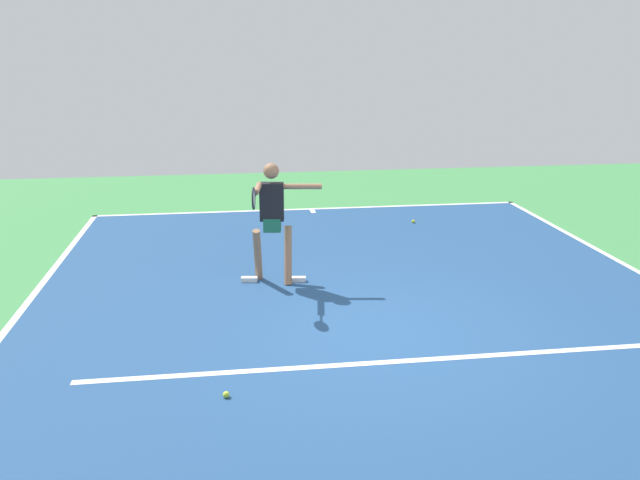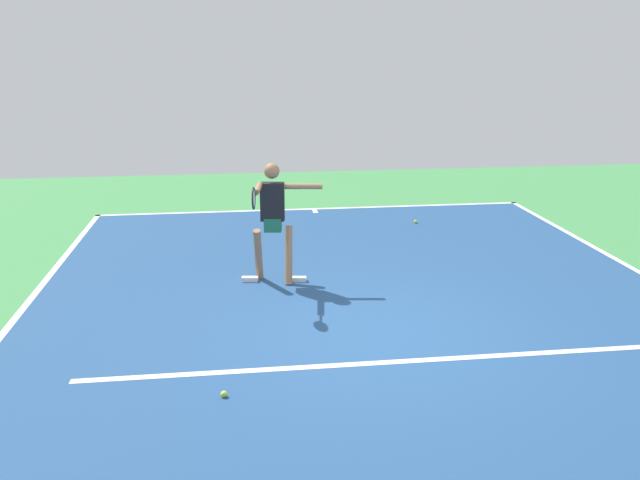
% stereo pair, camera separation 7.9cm
% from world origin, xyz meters
% --- Properties ---
extents(ground_plane, '(21.37, 21.37, 0.00)m').
position_xyz_m(ground_plane, '(0.00, 0.00, 0.00)').
color(ground_plane, '#428E4C').
extents(court_surface, '(9.06, 12.76, 0.00)m').
position_xyz_m(court_surface, '(0.00, 0.00, 0.00)').
color(court_surface, navy).
rests_on(court_surface, ground_plane).
extents(court_line_baseline_near, '(9.06, 0.10, 0.01)m').
position_xyz_m(court_line_baseline_near, '(0.00, -6.33, 0.00)').
color(court_line_baseline_near, white).
rests_on(court_line_baseline_near, ground_plane).
extents(court_line_service, '(6.80, 0.10, 0.01)m').
position_xyz_m(court_line_service, '(0.00, 0.81, 0.00)').
color(court_line_service, white).
rests_on(court_line_service, ground_plane).
extents(court_line_centre_mark, '(0.10, 0.30, 0.01)m').
position_xyz_m(court_line_centre_mark, '(0.00, -6.13, 0.00)').
color(court_line_centre_mark, white).
rests_on(court_line_centre_mark, ground_plane).
extents(tennis_player, '(1.19, 1.24, 1.78)m').
position_xyz_m(tennis_player, '(1.12, -1.90, 1.02)').
color(tennis_player, '#9E7051').
rests_on(tennis_player, ground_plane).
extents(tennis_ball_centre_court, '(0.07, 0.07, 0.07)m').
position_xyz_m(tennis_ball_centre_court, '(1.81, 1.33, 0.03)').
color(tennis_ball_centre_court, '#C6E53D').
rests_on(tennis_ball_centre_court, ground_plane).
extents(tennis_ball_near_player, '(0.07, 0.07, 0.07)m').
position_xyz_m(tennis_ball_near_player, '(-1.84, -4.90, 0.03)').
color(tennis_ball_near_player, yellow).
rests_on(tennis_ball_near_player, ground_plane).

